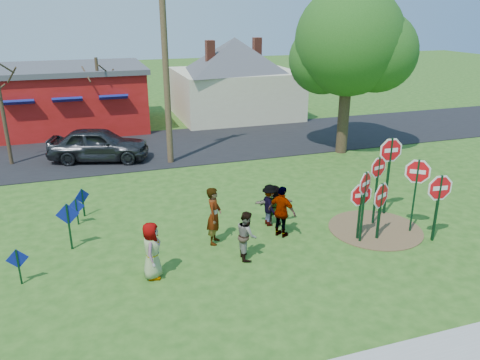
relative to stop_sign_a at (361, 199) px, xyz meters
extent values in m
plane|color=#265217|center=(-3.52, 1.43, -1.42)|extent=(120.00, 120.00, 0.00)
cube|color=black|center=(-3.52, 12.93, -1.40)|extent=(120.00, 7.50, 0.04)
cylinder|color=brown|center=(0.98, 0.43, -1.41)|extent=(3.20, 3.20, 0.03)
cube|color=maroon|center=(-9.02, 19.43, 0.38)|extent=(9.00, 7.00, 3.60)
cube|color=#4C4C51|center=(-9.02, 19.43, 2.33)|extent=(9.40, 7.40, 0.30)
cube|color=navy|center=(-11.52, 15.83, 0.98)|extent=(1.60, 0.78, 0.45)
cube|color=navy|center=(-9.02, 15.83, 0.98)|extent=(1.60, 0.78, 0.45)
cube|color=navy|center=(-6.52, 15.83, 0.98)|extent=(1.60, 0.78, 0.45)
cube|color=beige|center=(1.98, 19.43, 0.18)|extent=(8.00, 7.00, 3.20)
pyramid|color=#4C4C51|center=(1.98, 19.43, 3.98)|extent=(9.40, 9.40, 2.20)
cube|color=brown|center=(-0.02, 18.43, 3.18)|extent=(0.55, 0.55, 1.40)
cube|color=brown|center=(3.98, 20.43, 3.18)|extent=(0.55, 0.55, 1.40)
cube|color=#0D311A|center=(0.00, 0.00, -0.44)|extent=(0.06, 0.07, 1.96)
cylinder|color=white|center=(0.00, 0.00, 0.16)|extent=(1.05, 0.04, 1.05)
cylinder|color=red|center=(0.00, 0.00, 0.16)|extent=(0.90, 0.04, 0.90)
cube|color=white|center=(0.00, 0.00, 0.16)|extent=(0.46, 0.01, 0.13)
cube|color=#0D311A|center=(1.16, 0.86, -0.18)|extent=(0.07, 0.08, 2.48)
cylinder|color=white|center=(1.16, 0.86, 0.69)|extent=(0.97, 0.30, 1.00)
cylinder|color=red|center=(1.16, 0.86, 0.69)|extent=(0.84, 0.26, 0.87)
cube|color=white|center=(1.16, 0.86, 0.69)|extent=(0.43, 0.13, 0.12)
cylinder|color=gold|center=(1.16, 0.86, 0.69)|extent=(0.97, 0.29, 1.00)
cube|color=#0D311A|center=(2.02, -0.07, -0.13)|extent=(0.09, 0.10, 2.58)
cylinder|color=white|center=(2.02, -0.07, 0.75)|extent=(0.91, 0.68, 1.12)
cylinder|color=red|center=(2.02, -0.07, 0.75)|extent=(0.79, 0.59, 0.97)
cube|color=white|center=(2.02, -0.07, 0.75)|extent=(0.40, 0.30, 0.14)
cube|color=#0D311A|center=(2.04, 1.46, 0.03)|extent=(0.07, 0.08, 2.91)
cylinder|color=white|center=(2.04, 1.46, 1.05)|extent=(1.19, 0.10, 1.19)
cylinder|color=red|center=(2.04, 1.46, 1.05)|extent=(1.03, 0.09, 1.03)
cube|color=white|center=(2.04, 1.46, 1.05)|extent=(0.52, 0.04, 0.15)
cylinder|color=gold|center=(2.04, 1.46, 1.05)|extent=(1.19, 0.10, 1.19)
cube|color=#0D311A|center=(0.62, -0.19, -0.44)|extent=(0.09, 0.10, 1.97)
cylinder|color=white|center=(0.62, -0.19, 0.12)|extent=(1.05, 0.53, 1.16)
cylinder|color=red|center=(0.62, -0.19, 0.12)|extent=(0.91, 0.46, 1.00)
cube|color=white|center=(0.62, -0.19, 0.12)|extent=(0.46, 0.23, 0.14)
cube|color=#0D311A|center=(2.30, -0.86, -0.28)|extent=(0.07, 0.08, 2.28)
cylinder|color=white|center=(2.30, -0.86, 0.43)|extent=(1.16, 0.15, 1.17)
cylinder|color=red|center=(2.30, -0.86, 0.43)|extent=(1.00, 0.14, 1.01)
cube|color=white|center=(2.30, -0.86, 0.43)|extent=(0.51, 0.06, 0.14)
cylinder|color=gold|center=(2.30, -0.86, 0.43)|extent=(1.16, 0.14, 1.17)
cube|color=#0D311A|center=(-0.03, -0.20, -0.21)|extent=(0.08, 0.09, 2.42)
cylinder|color=white|center=(-0.03, -0.20, 0.63)|extent=(0.87, 0.54, 1.01)
cylinder|color=red|center=(-0.03, -0.20, 0.63)|extent=(0.76, 0.47, 0.87)
cube|color=white|center=(-0.03, -0.20, 0.63)|extent=(0.38, 0.24, 0.13)
cube|color=#0D311A|center=(-10.32, 0.59, -0.89)|extent=(0.05, 0.06, 1.07)
cube|color=navy|center=(-10.32, 0.59, -0.63)|extent=(0.59, 0.06, 0.59)
cube|color=#0D311A|center=(-8.99, 2.27, -0.65)|extent=(0.06, 0.07, 1.55)
cube|color=navy|center=(-8.99, 2.27, -0.21)|extent=(0.72, 0.07, 0.72)
cube|color=#0D311A|center=(-8.79, 4.12, -0.94)|extent=(0.06, 0.06, 0.97)
cube|color=navy|center=(-8.79, 4.12, -0.72)|extent=(0.57, 0.14, 0.58)
cube|color=#0D311A|center=(-8.57, 4.78, -0.89)|extent=(0.07, 0.07, 1.07)
cube|color=navy|center=(-8.57, 4.78, -0.63)|extent=(0.50, 0.32, 0.58)
imported|color=#45478E|center=(-6.78, -0.21, -0.58)|extent=(0.75, 0.94, 1.69)
imported|color=#226A56|center=(-4.57, 1.26, -0.46)|extent=(0.73, 0.83, 1.92)
imported|color=brown|center=(-3.89, 0.01, -0.66)|extent=(0.66, 0.80, 1.53)
imported|color=#323338|center=(-2.37, 1.94, -0.67)|extent=(0.56, 0.97, 1.50)
imported|color=#4C2F5D|center=(-2.31, 1.00, -0.54)|extent=(0.94, 1.10, 1.77)
imported|color=#1A502C|center=(-2.18, 1.94, -0.69)|extent=(1.41, 0.66, 1.46)
imported|color=#313237|center=(-7.68, 11.53, -0.56)|extent=(5.20, 3.24, 1.65)
cylinder|color=#4C3823|center=(-4.37, 10.13, 3.35)|extent=(0.30, 0.30, 9.54)
cylinder|color=#382819|center=(4.61, 9.09, 0.86)|extent=(0.58, 0.58, 4.57)
sphere|color=#1A4A13|center=(4.61, 9.09, 4.29)|extent=(5.40, 5.40, 5.40)
sphere|color=#1A4A13|center=(5.86, 8.46, 3.77)|extent=(3.95, 3.95, 3.95)
sphere|color=#1A4A13|center=(3.68, 9.92, 3.36)|extent=(3.53, 3.53, 3.53)
cylinder|color=#382819|center=(-11.85, 12.31, 1.43)|extent=(0.18, 0.18, 5.71)
cylinder|color=#382819|center=(-7.26, 16.16, 0.90)|extent=(0.18, 0.18, 4.64)
camera|label=1|loc=(-8.10, -11.98, 5.77)|focal=35.00mm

